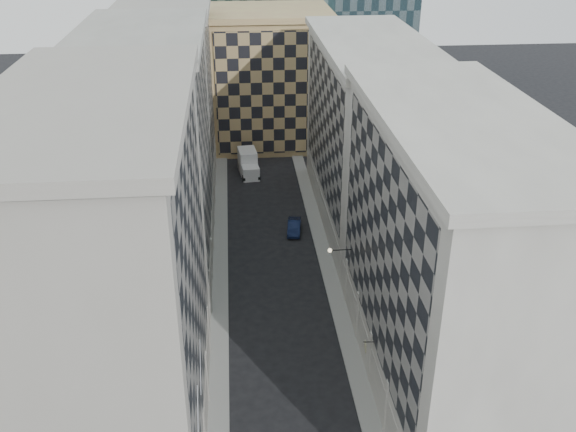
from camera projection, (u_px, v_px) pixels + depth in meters
sidewalk_west at (220, 279)px, 60.81m from camera, size 1.50×100.00×0.15m
sidewalk_east at (330, 274)px, 61.63m from camera, size 1.50×100.00×0.15m
bldg_left_a at (114, 288)px, 38.17m from camera, size 10.80×22.80×23.70m
bldg_left_b at (152, 159)px, 57.95m from camera, size 10.80×22.80×22.70m
bldg_left_c at (171, 96)px, 77.73m from camera, size 10.80×22.80×21.70m
bldg_right_a at (447, 259)px, 44.11m from camera, size 10.80×26.80×20.70m
bldg_right_b at (368, 134)px, 68.33m from camera, size 10.80×28.80×19.70m
tan_block at (270, 77)px, 90.83m from camera, size 16.80×14.80×18.80m
flagpoles_left at (199, 390)px, 35.85m from camera, size 0.10×6.33×2.33m
bracket_lamp at (332, 250)px, 53.46m from camera, size 1.98×0.36×0.36m
box_truck at (248, 164)px, 83.36m from camera, size 2.78×5.65×2.99m
dark_car at (294, 227)px, 69.15m from camera, size 1.88×4.06×1.29m
shop_sign at (366, 346)px, 45.93m from camera, size 0.77×0.67×0.75m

